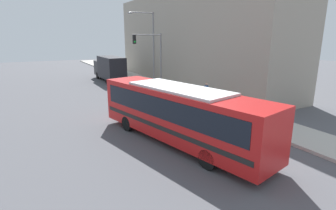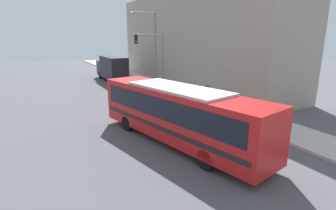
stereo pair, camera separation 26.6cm
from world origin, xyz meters
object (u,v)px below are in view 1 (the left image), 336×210
(city_bus, at_px, (178,111))
(delivery_truck, at_px, (109,68))
(traffic_light_pole, at_px, (152,52))
(parking_meter, at_px, (176,87))
(fire_hydrant, at_px, (210,104))
(pedestrian_near_corner, at_px, (206,93))
(street_lamp, at_px, (150,44))

(city_bus, height_order, delivery_truck, delivery_truck)
(traffic_light_pole, bearing_deg, parking_meter, -75.93)
(fire_hydrant, relative_size, pedestrian_near_corner, 0.38)
(traffic_light_pole, relative_size, pedestrian_near_corner, 3.39)
(fire_hydrant, xyz_separation_m, pedestrian_near_corner, (0.70, 1.48, 0.56))
(city_bus, distance_m, fire_hydrant, 7.53)
(fire_hydrant, bearing_deg, pedestrian_near_corner, 64.76)
(delivery_truck, xyz_separation_m, traffic_light_pole, (1.99, -9.20, 2.45))
(delivery_truck, bearing_deg, pedestrian_near_corner, -77.89)
(traffic_light_pole, bearing_deg, fire_hydrant, -84.29)
(city_bus, distance_m, parking_meter, 11.60)
(parking_meter, bearing_deg, city_bus, -120.06)
(delivery_truck, xyz_separation_m, fire_hydrant, (2.89, -18.18, -1.26))
(street_lamp, bearing_deg, pedestrian_near_corner, -84.97)
(city_bus, relative_size, traffic_light_pole, 1.94)
(traffic_light_pole, bearing_deg, delivery_truck, 102.20)
(delivery_truck, relative_size, pedestrian_near_corner, 4.68)
(delivery_truck, relative_size, parking_meter, 6.62)
(parking_meter, bearing_deg, delivery_truck, 102.72)
(parking_meter, height_order, pedestrian_near_corner, pedestrian_near_corner)
(parking_meter, bearing_deg, pedestrian_near_corner, -79.90)
(fire_hydrant, relative_size, parking_meter, 0.54)
(pedestrian_near_corner, bearing_deg, city_bus, -136.81)
(parking_meter, distance_m, pedestrian_near_corner, 3.98)
(parking_meter, relative_size, street_lamp, 0.15)
(city_bus, xyz_separation_m, fire_hydrant, (5.80, 4.62, -1.32))
(fire_hydrant, height_order, street_lamp, street_lamp)
(city_bus, bearing_deg, traffic_light_pole, 57.96)
(traffic_light_pole, xyz_separation_m, parking_meter, (0.90, -3.58, -3.20))
(traffic_light_pole, height_order, parking_meter, traffic_light_pole)
(fire_hydrant, relative_size, traffic_light_pole, 0.11)
(delivery_truck, height_order, pedestrian_near_corner, delivery_truck)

